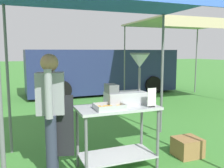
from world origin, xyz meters
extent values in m
plane|color=#3D7F33|center=(0.00, 6.00, 0.00)|extent=(70.00, 70.00, 0.00)
cylinder|color=slate|center=(-1.67, 0.10, 1.17)|extent=(0.04, 0.04, 2.35)
cylinder|color=slate|center=(-1.67, 2.01, 1.17)|extent=(0.04, 0.04, 2.35)
cylinder|color=slate|center=(1.15, 2.01, 1.17)|extent=(0.04, 0.04, 2.35)
cube|color=#B7B7BC|center=(-0.26, 0.91, 0.87)|extent=(1.12, 0.58, 0.04)
cube|color=#B7B7BC|center=(-0.26, 0.91, 0.18)|extent=(1.03, 0.53, 0.02)
cylinder|color=slate|center=(-0.77, 0.67, 0.43)|extent=(0.04, 0.04, 0.85)
cylinder|color=slate|center=(0.25, 0.67, 0.43)|extent=(0.04, 0.04, 0.85)
cylinder|color=slate|center=(-0.77, 1.15, 0.43)|extent=(0.04, 0.04, 0.85)
cylinder|color=slate|center=(0.25, 1.15, 0.43)|extent=(0.04, 0.04, 0.85)
cube|color=#B7B7BC|center=(-0.42, 0.79, 0.89)|extent=(0.38, 0.28, 0.01)
cube|color=#B7B7BC|center=(-0.42, 0.65, 0.93)|extent=(0.38, 0.01, 0.06)
cube|color=#B7B7BC|center=(-0.42, 0.92, 0.93)|extent=(0.38, 0.01, 0.06)
cube|color=#B7B7BC|center=(-0.61, 0.79, 0.93)|extent=(0.01, 0.28, 0.06)
cube|color=#B7B7BC|center=(-0.24, 0.79, 0.93)|extent=(0.01, 0.28, 0.06)
torus|color=gold|center=(-0.38, 0.87, 0.91)|extent=(0.09, 0.09, 0.03)
torus|color=gold|center=(-0.36, 0.73, 0.91)|extent=(0.10, 0.10, 0.03)
torus|color=gold|center=(-0.28, 0.81, 0.91)|extent=(0.11, 0.11, 0.03)
torus|color=gold|center=(-0.50, 0.81, 0.91)|extent=(0.10, 0.10, 0.03)
torus|color=gold|center=(-0.44, 0.78, 0.91)|extent=(0.09, 0.09, 0.03)
torus|color=gold|center=(-0.47, 0.72, 0.91)|extent=(0.11, 0.11, 0.03)
torus|color=gold|center=(-0.54, 0.87, 0.91)|extent=(0.09, 0.09, 0.03)
torus|color=gold|center=(-0.54, 0.76, 0.91)|extent=(0.11, 0.11, 0.03)
torus|color=gold|center=(-0.45, 0.85, 0.91)|extent=(0.11, 0.11, 0.03)
cube|color=#B7B7BC|center=(-0.11, 0.98, 0.98)|extent=(0.56, 0.28, 0.18)
cube|color=slate|center=(-0.32, 0.98, 1.13)|extent=(0.14, 0.22, 0.12)
cylinder|color=slate|center=(0.11, 0.98, 1.24)|extent=(0.04, 0.04, 0.34)
cone|color=#B7B7BC|center=(0.11, 0.98, 1.50)|extent=(0.27, 0.27, 0.19)
cylinder|color=slate|center=(0.11, 0.98, 1.61)|extent=(0.28, 0.28, 0.02)
cube|color=black|center=(0.16, 0.70, 0.90)|extent=(0.08, 0.05, 0.02)
cube|color=white|center=(0.16, 0.70, 1.03)|extent=(0.13, 0.01, 0.24)
cylinder|color=#2D3347|center=(-1.13, 1.04, 0.43)|extent=(0.14, 0.14, 0.86)
cylinder|color=#2D3347|center=(-1.17, 0.84, 0.43)|extent=(0.14, 0.14, 0.86)
cube|color=gray|center=(-1.15, 0.94, 1.12)|extent=(0.38, 0.29, 0.52)
cube|color=black|center=(-1.03, 0.92, 0.69)|extent=(0.32, 0.09, 0.80)
cylinder|color=gray|center=(-1.10, 1.16, 1.15)|extent=(0.11, 0.11, 0.58)
cylinder|color=gray|center=(-1.19, 0.73, 1.15)|extent=(0.11, 0.11, 0.58)
sphere|color=#A87A56|center=(-1.15, 0.94, 1.50)|extent=(0.22, 0.22, 0.22)
cube|color=olive|center=(0.92, 0.87, 0.15)|extent=(0.41, 0.36, 0.29)
cube|color=navy|center=(1.56, 7.00, 0.89)|extent=(5.73, 1.98, 1.60)
cube|color=#1E2833|center=(3.78, 7.03, 1.29)|extent=(0.12, 1.62, 0.70)
cylinder|color=black|center=(3.32, 7.95, 0.34)|extent=(0.68, 0.25, 0.68)
cylinder|color=black|center=(3.34, 6.09, 0.34)|extent=(0.68, 0.25, 0.68)
cylinder|color=black|center=(-0.22, 7.90, 0.34)|extent=(0.68, 0.25, 0.68)
cylinder|color=black|center=(-0.19, 6.04, 0.34)|extent=(0.68, 0.25, 0.68)
cylinder|color=slate|center=(1.98, 3.29, 1.24)|extent=(0.04, 0.04, 2.49)
cylinder|color=slate|center=(1.98, 5.72, 1.24)|extent=(0.04, 0.04, 2.49)
cylinder|color=slate|center=(5.07, 5.72, 1.24)|extent=(0.04, 0.04, 2.49)
cube|color=#CCB78E|center=(3.53, 4.50, 2.51)|extent=(3.29, 2.63, 0.05)
cube|color=#CCB78E|center=(3.53, 3.20, 2.38)|extent=(3.29, 0.02, 0.24)
camera|label=1|loc=(-1.51, -2.14, 1.64)|focal=39.29mm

